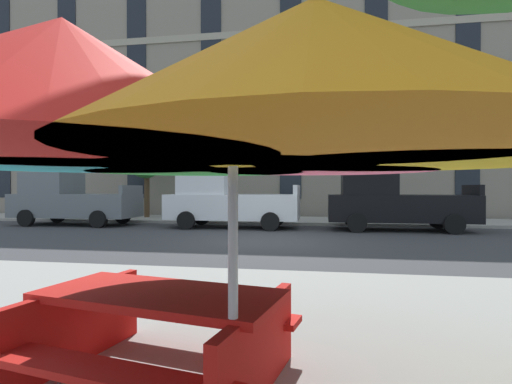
% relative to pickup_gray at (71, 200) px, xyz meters
% --- Properties ---
extents(ground_plane, '(120.00, 120.00, 0.00)m').
position_rel_pickup_gray_xyz_m(ground_plane, '(8.79, -3.70, -1.03)').
color(ground_plane, '#38383A').
extents(sidewalk_far, '(56.00, 3.60, 0.12)m').
position_rel_pickup_gray_xyz_m(sidewalk_far, '(8.79, 3.10, -0.97)').
color(sidewalk_far, '#9E998E').
rests_on(sidewalk_far, ground).
extents(apartment_building, '(38.09, 12.08, 12.80)m').
position_rel_pickup_gray_xyz_m(apartment_building, '(8.79, 11.29, 5.37)').
color(apartment_building, gray).
rests_on(apartment_building, ground).
extents(pickup_gray, '(5.10, 2.12, 2.20)m').
position_rel_pickup_gray_xyz_m(pickup_gray, '(0.00, 0.00, 0.00)').
color(pickup_gray, slate).
rests_on(pickup_gray, ground).
extents(pickup_white, '(5.10, 2.12, 2.20)m').
position_rel_pickup_gray_xyz_m(pickup_white, '(6.74, 0.00, 0.00)').
color(pickup_white, silver).
rests_on(pickup_white, ground).
extents(pickup_black, '(5.10, 2.12, 2.20)m').
position_rel_pickup_gray_xyz_m(pickup_black, '(12.94, 0.00, 0.00)').
color(pickup_black, black).
rests_on(pickup_black, ground).
extents(street_tree_left, '(2.50, 2.55, 4.70)m').
position_rel_pickup_gray_xyz_m(street_tree_left, '(1.95, 3.24, 2.27)').
color(street_tree_left, '#4C3823').
rests_on(street_tree_left, ground).
extents(patio_umbrella, '(3.71, 3.44, 2.29)m').
position_rel_pickup_gray_xyz_m(patio_umbrella, '(9.90, -12.70, 0.92)').
color(patio_umbrella, silver).
rests_on(patio_umbrella, ground).
extents(picnic_table, '(2.05, 1.83, 0.77)m').
position_rel_pickup_gray_xyz_m(picnic_table, '(9.22, -12.20, -0.54)').
color(picnic_table, red).
rests_on(picnic_table, ground).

